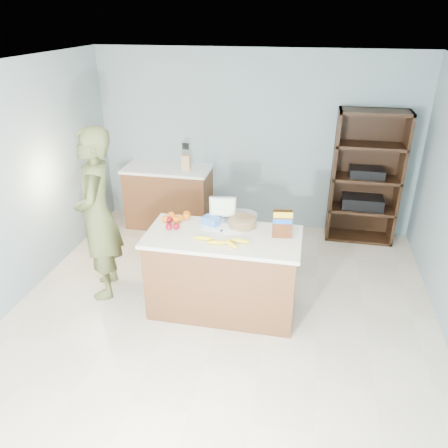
% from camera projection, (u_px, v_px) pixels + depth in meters
% --- Properties ---
extents(floor, '(4.50, 5.00, 0.02)m').
position_uv_depth(floor, '(217.00, 326.00, 4.49)').
color(floor, beige).
rests_on(floor, ground).
extents(walls, '(4.52, 5.02, 2.51)m').
position_uv_depth(walls, '(216.00, 174.00, 3.77)').
color(walls, gray).
rests_on(walls, ground).
extents(counter_peninsula, '(1.56, 0.76, 0.90)m').
position_uv_depth(counter_peninsula, '(223.00, 276.00, 4.57)').
color(counter_peninsula, brown).
rests_on(counter_peninsula, ground).
extents(back_cabinet, '(1.24, 0.62, 0.90)m').
position_uv_depth(back_cabinet, '(169.00, 196.00, 6.44)').
color(back_cabinet, brown).
rests_on(back_cabinet, ground).
extents(shelving_unit, '(0.90, 0.40, 1.80)m').
position_uv_depth(shelving_unit, '(365.00, 179.00, 5.91)').
color(shelving_unit, black).
rests_on(shelving_unit, ground).
extents(person, '(0.65, 0.80, 1.90)m').
position_uv_depth(person, '(97.00, 215.00, 4.66)').
color(person, '#525A2F').
rests_on(person, ground).
extents(knife_block, '(0.12, 0.10, 0.31)m').
position_uv_depth(knife_block, '(186.00, 162.00, 6.09)').
color(knife_block, tan).
rests_on(knife_block, back_cabinet).
extents(envelopes, '(0.43, 0.17, 0.00)m').
position_uv_depth(envelopes, '(222.00, 231.00, 4.45)').
color(envelopes, white).
rests_on(envelopes, counter_peninsula).
extents(bananas, '(0.57, 0.19, 0.05)m').
position_uv_depth(bananas, '(223.00, 241.00, 4.20)').
color(bananas, yellow).
rests_on(bananas, counter_peninsula).
extents(apples, '(0.19, 0.22, 0.07)m').
position_uv_depth(apples, '(171.00, 224.00, 4.50)').
color(apples, maroon).
rests_on(apples, counter_peninsula).
extents(oranges, '(0.28, 0.24, 0.08)m').
position_uv_depth(oranges, '(177.00, 217.00, 4.65)').
color(oranges, orange).
rests_on(oranges, counter_peninsula).
extents(blue_carton, '(0.21, 0.18, 0.08)m').
position_uv_depth(blue_carton, '(211.00, 221.00, 4.57)').
color(blue_carton, blue).
rests_on(blue_carton, counter_peninsula).
extents(salad_bowl, '(0.30, 0.30, 0.13)m').
position_uv_depth(salad_bowl, '(243.00, 221.00, 4.53)').
color(salad_bowl, '#267219').
rests_on(salad_bowl, counter_peninsula).
extents(tv, '(0.28, 0.12, 0.28)m').
position_uv_depth(tv, '(223.00, 208.00, 4.57)').
color(tv, silver).
rests_on(tv, counter_peninsula).
extents(cereal_box, '(0.19, 0.09, 0.28)m').
position_uv_depth(cereal_box, '(282.00, 222.00, 4.26)').
color(cereal_box, '#592B14').
rests_on(cereal_box, counter_peninsula).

